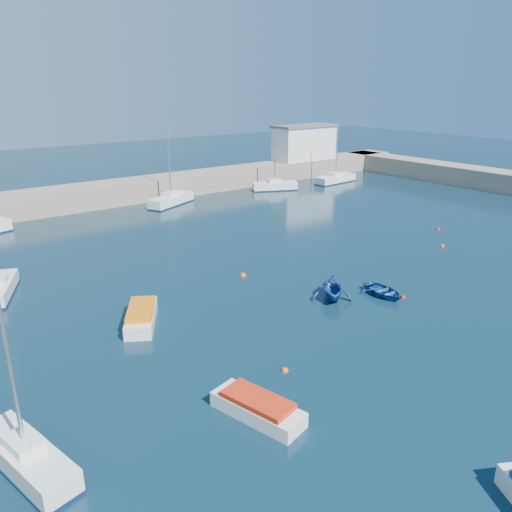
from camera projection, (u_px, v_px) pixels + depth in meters
ground at (465, 351)px, 27.45m from camera, size 220.00×220.00×0.00m
back_wall at (124, 191)px, 61.60m from camera, size 96.00×4.50×2.60m
right_arm at (433, 171)px, 76.26m from camera, size 4.50×32.00×2.60m
harbor_office at (304, 143)px, 77.53m from camera, size 10.00×4.00×5.00m
sailboat_1 at (27, 457)px, 18.82m from camera, size 2.66×5.56×7.21m
sailboat_3 at (1, 288)px, 34.49m from camera, size 3.37×5.45×7.07m
sailboat_6 at (171, 200)px, 60.20m from camera, size 6.97×4.67×9.01m
sailboat_7 at (275, 186)px, 68.55m from camera, size 6.27×4.10×8.13m
sailboat_8 at (335, 179)px, 73.73m from camera, size 7.23×2.56×9.24m
motorboat_0 at (258, 407)px, 21.95m from camera, size 2.53×4.57×0.97m
motorboat_1 at (141, 316)px, 30.44m from camera, size 3.67×4.69×1.11m
dinghy_center at (383, 291)px, 34.52m from camera, size 2.68×3.47×0.66m
dinghy_left at (332, 288)px, 33.77m from camera, size 4.22×4.31×1.72m
buoy_0 at (285, 371)px, 25.55m from camera, size 0.39×0.39×0.39m
buoy_1 at (403, 298)px, 34.27m from camera, size 0.39×0.39×0.39m
buoy_2 at (442, 247)px, 45.03m from camera, size 0.39×0.39×0.39m
buoy_3 at (243, 276)px, 38.19m from camera, size 0.48×0.48×0.48m
buoy_4 at (438, 230)px, 50.24m from camera, size 0.42×0.42×0.42m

